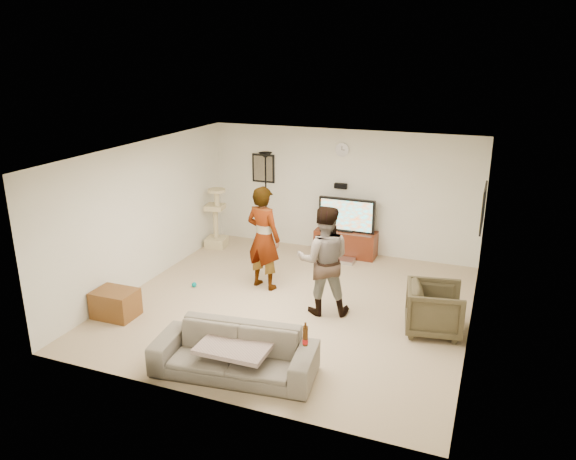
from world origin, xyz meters
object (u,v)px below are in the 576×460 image
(person_left, at_px, (263,238))
(sofa, at_px, (234,352))
(tv_stand, at_px, (346,243))
(cat_tree, at_px, (215,218))
(tv, at_px, (347,215))
(armchair, at_px, (434,309))
(side_table, at_px, (115,304))
(beer_bottle, at_px, (305,336))
(person_right, at_px, (324,260))
(floor_lamp, at_px, (266,201))

(person_left, bearing_deg, sofa, 120.04)
(tv_stand, relative_size, cat_tree, 0.97)
(cat_tree, distance_m, sofa, 4.87)
(tv, relative_size, armchair, 1.41)
(tv, bearing_deg, side_table, -123.59)
(cat_tree, xyz_separation_m, beer_bottle, (3.47, -4.15, 0.09))
(sofa, bearing_deg, tv, 81.22)
(person_right, bearing_deg, armchair, 161.03)
(tv, distance_m, side_table, 4.73)
(person_left, bearing_deg, side_table, 62.09)
(beer_bottle, bearing_deg, tv, 99.67)
(armchair, relative_size, side_table, 1.24)
(beer_bottle, bearing_deg, floor_lamp, 118.70)
(person_left, bearing_deg, beer_bottle, 137.10)
(armchair, bearing_deg, side_table, 95.49)
(tv, xyz_separation_m, cat_tree, (-2.68, -0.50, -0.21))
(person_left, bearing_deg, person_right, 170.81)
(person_left, height_order, side_table, person_left)
(cat_tree, distance_m, person_left, 2.36)
(beer_bottle, bearing_deg, sofa, 180.00)
(beer_bottle, bearing_deg, person_right, 102.03)
(tv_stand, bearing_deg, person_left, -113.93)
(person_right, height_order, beer_bottle, person_right)
(beer_bottle, bearing_deg, side_table, 167.53)
(person_right, bearing_deg, cat_tree, -52.25)
(cat_tree, relative_size, sofa, 0.62)
(person_right, bearing_deg, person_left, -41.23)
(floor_lamp, bearing_deg, side_table, -103.17)
(sofa, xyz_separation_m, armchair, (2.22, 2.04, 0.06))
(floor_lamp, distance_m, person_right, 3.22)
(side_table, bearing_deg, beer_bottle, -12.47)
(side_table, bearing_deg, tv, 56.41)
(tv_stand, distance_m, person_right, 2.67)
(tv, xyz_separation_m, floor_lamp, (-1.70, -0.10, 0.15))
(side_table, bearing_deg, sofa, -17.10)
(person_right, xyz_separation_m, sofa, (-0.51, -2.08, -0.57))
(floor_lamp, xyz_separation_m, sofa, (1.54, -4.56, -0.70))
(person_left, bearing_deg, cat_tree, -26.60)
(person_left, distance_m, armchair, 3.07)
(tv, height_order, floor_lamp, floor_lamp)
(sofa, height_order, armchair, armchair)
(sofa, bearing_deg, tv_stand, 81.22)
(person_right, relative_size, beer_bottle, 6.96)
(beer_bottle, height_order, armchair, beer_bottle)
(tv, relative_size, sofa, 0.55)
(floor_lamp, bearing_deg, armchair, -33.74)
(tv, distance_m, armchair, 3.36)
(floor_lamp, xyz_separation_m, cat_tree, (-0.98, -0.41, -0.36))
(person_right, relative_size, side_table, 2.69)
(cat_tree, distance_m, beer_bottle, 5.41)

